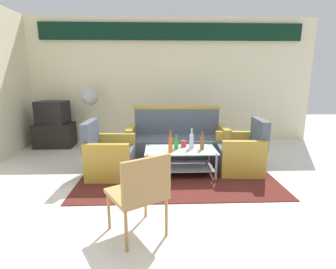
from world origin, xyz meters
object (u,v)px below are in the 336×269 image
armchair_left (109,157)px  wicker_chair (140,190)px  bottle_clear (192,141)px  bottle_orange (170,144)px  cup (184,144)px  couch (177,143)px  pedestal_fan (90,100)px  tv_stand (55,135)px  bottle_green (176,144)px  armchair_right (241,154)px  television (53,112)px  bottle_brown (202,143)px  coffee_table (180,158)px

armchair_left → wicker_chair: (0.60, -1.63, 0.21)m
bottle_clear → bottle_orange: bottle_orange is taller
armchair_left → cup: (1.18, 0.13, 0.17)m
couch → pedestal_fan: 2.19m
cup → tv_stand: (-2.67, 1.58, -0.20)m
tv_stand → bottle_green: bearing=-33.6°
bottle_clear → bottle_orange: bearing=-150.0°
bottle_clear → couch: bearing=103.7°
couch → armchair_left: couch is taller
armchair_left → bottle_green: bearing=92.7°
tv_stand → armchair_left: bearing=-48.7°
armchair_right → television: 3.98m
television → wicker_chair: bearing=128.8°
television → bottle_orange: bearing=149.3°
bottle_orange → couch: bearing=79.4°
bottle_clear → bottle_brown: 0.17m
cup → television: 3.12m
armchair_right → coffee_table: 1.00m
bottle_green → bottle_brown: (0.40, -0.04, 0.02)m
armchair_right → bottle_orange: 1.21m
armchair_right → television: television is taller
bottle_orange → coffee_table: bearing=39.5°
armchair_left → wicker_chair: size_ratio=1.01×
tv_stand → cup: bearing=-30.5°
couch → pedestal_fan: (-1.81, 1.01, 0.70)m
bottle_brown → tv_stand: bearing=149.5°
bottle_green → wicker_chair: wicker_chair is taller
cup → coffee_table: bearing=-112.6°
armchair_right → bottle_brown: size_ratio=3.05×
armchair_right → cup: size_ratio=8.50×
cup → tv_stand: 3.11m
tv_stand → pedestal_fan: size_ratio=0.63×
bottle_brown → pedestal_fan: pedestal_fan is taller
wicker_chair → bottle_clear: bearing=36.1°
bottle_orange → bottle_brown: bottle_orange is taller
bottle_brown → television: television is taller
bottle_clear → tv_stand: bearing=149.1°
armchair_left → bottle_clear: bearing=93.7°
wicker_chair → tv_stand: bearing=90.8°
coffee_table → bottle_brown: size_ratio=3.95×
armchair_left → armchair_right: size_ratio=1.00×
couch → tv_stand: bearing=-18.5°
armchair_right → tv_stand: armchair_right is taller
coffee_table → wicker_chair: wicker_chair is taller
bottle_orange → television: bearing=142.6°
armchair_right → bottle_clear: size_ratio=2.67×
bottle_brown → coffee_table: bearing=179.0°
couch → bottle_orange: (-0.17, -0.91, 0.22)m
armchair_left → wicker_chair: armchair_left is taller
bottle_brown → tv_stand: 3.43m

